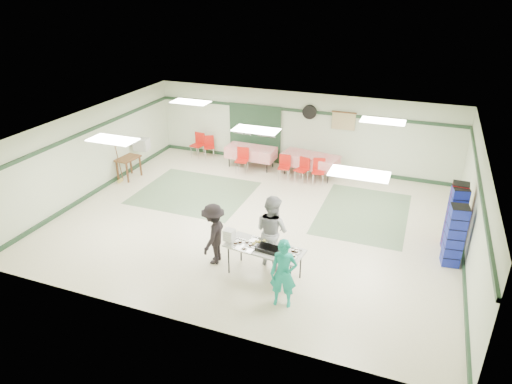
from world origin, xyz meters
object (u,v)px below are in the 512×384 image
(dining_table_b, at_px, (251,152))
(chair_c, at_px, (319,169))
(serving_table, at_px, (264,249))
(chair_b, at_px, (285,164))
(crate_stack_red, at_px, (455,215))
(volunteer_dark, at_px, (214,234))
(chair_d, at_px, (242,158))
(volunteer_grey, at_px, (272,231))
(chair_loose_b, at_px, (199,142))
(volunteer_teal, at_px, (284,274))
(office_printer, at_px, (141,144))
(broom, at_px, (119,163))
(dining_table_a, at_px, (310,160))
(crate_stack_blue_b, at_px, (455,236))
(chair_loose_a, at_px, (209,144))
(crate_stack_blue_a, at_px, (455,219))
(chair_a, at_px, (303,167))
(printer_table, at_px, (128,161))

(dining_table_b, bearing_deg, chair_c, -10.46)
(dining_table_b, bearing_deg, serving_table, -64.35)
(chair_b, height_order, crate_stack_red, crate_stack_red)
(dining_table_b, bearing_deg, volunteer_dark, -75.17)
(chair_d, bearing_deg, volunteer_grey, -67.26)
(chair_loose_b, bearing_deg, volunteer_grey, -39.87)
(chair_d, height_order, crate_stack_red, crate_stack_red)
(volunteer_teal, bearing_deg, chair_loose_b, 119.86)
(chair_loose_b, bearing_deg, office_printer, -114.73)
(broom, bearing_deg, chair_d, 32.22)
(serving_table, height_order, chair_d, chair_d)
(chair_b, relative_size, chair_c, 0.96)
(crate_stack_red, bearing_deg, office_printer, 170.99)
(serving_table, xyz_separation_m, dining_table_a, (-0.53, 6.13, -0.15))
(crate_stack_blue_b, bearing_deg, broom, 172.91)
(volunteer_grey, xyz_separation_m, chair_loose_a, (-4.59, 5.96, -0.39))
(serving_table, bearing_deg, chair_c, 97.73)
(office_printer, bearing_deg, broom, -104.72)
(chair_c, distance_m, crate_stack_blue_a, 5.00)
(volunteer_dark, height_order, dining_table_b, volunteer_dark)
(serving_table, xyz_separation_m, office_printer, (-6.28, 4.57, 0.23))
(chair_d, bearing_deg, volunteer_teal, -67.54)
(volunteer_grey, height_order, crate_stack_blue_b, volunteer_grey)
(volunteer_teal, xyz_separation_m, crate_stack_blue_b, (3.31, 2.86, 0.01))
(chair_loose_a, relative_size, crate_stack_red, 0.48)
(volunteer_dark, xyz_separation_m, chair_loose_a, (-3.27, 6.38, -0.25))
(dining_table_b, height_order, chair_loose_b, chair_loose_b)
(volunteer_grey, xyz_separation_m, dining_table_a, (-0.53, 5.60, -0.33))
(chair_d, relative_size, crate_stack_red, 0.51)
(volunteer_grey, height_order, crate_stack_blue_a, volunteer_grey)
(chair_d, xyz_separation_m, chair_loose_b, (-2.16, 0.85, 0.02))
(chair_a, bearing_deg, dining_table_a, 98.15)
(chair_loose_b, bearing_deg, chair_c, -0.06)
(crate_stack_blue_a, relative_size, broom, 1.28)
(serving_table, height_order, dining_table_b, dining_table_b)
(dining_table_a, distance_m, chair_a, 0.58)
(chair_d, distance_m, crate_stack_blue_a, 7.42)
(dining_table_b, distance_m, chair_a, 2.18)
(volunteer_dark, distance_m, crate_stack_red, 6.05)
(chair_c, distance_m, chair_d, 2.75)
(chair_loose_a, distance_m, broom, 3.63)
(chair_b, bearing_deg, chair_loose_b, 158.30)
(dining_table_b, xyz_separation_m, crate_stack_red, (6.76, -3.20, 0.31))
(chair_a, bearing_deg, volunteer_teal, -60.13)
(printer_table, height_order, office_printer, office_printer)
(volunteer_grey, xyz_separation_m, crate_stack_blue_a, (4.03, 2.21, -0.04))
(dining_table_b, distance_m, chair_loose_a, 1.90)
(volunteer_teal, bearing_deg, chair_b, 98.94)
(volunteer_teal, relative_size, printer_table, 1.77)
(chair_loose_b, bearing_deg, printer_table, -105.39)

